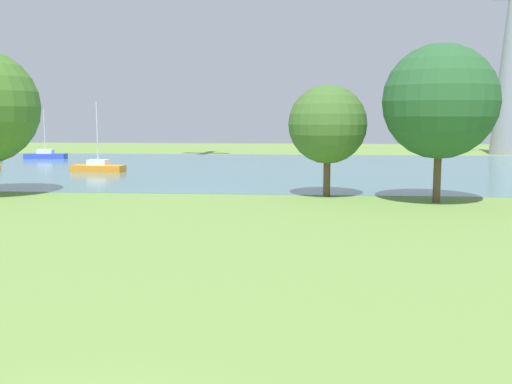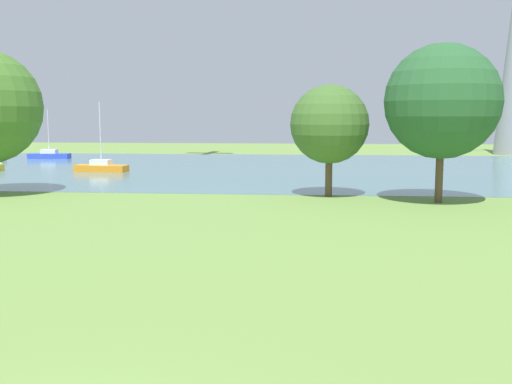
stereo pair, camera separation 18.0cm
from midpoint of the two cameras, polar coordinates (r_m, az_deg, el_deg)
The scene contains 7 objects.
ground_plane at distance 30.26m, azimuth -2.18°, elevation -2.25°, with size 160.00×160.00×0.00m, color olive.
water_surface at distance 57.95m, azimuth 1.20°, elevation 2.36°, with size 140.00×40.00×0.02m, color slate.
sailboat_blue at distance 74.66m, azimuth -19.73°, elevation 3.38°, with size 4.90×1.86×5.84m.
sailboat_orange at distance 55.56m, azimuth -15.08°, elevation 2.35°, with size 4.94×2.04×6.30m.
tree_east_far at distance 37.32m, azimuth 6.80°, elevation 6.50°, with size 4.93×4.93×7.00m.
tree_west_near at distance 35.95m, azimuth 17.22°, elevation 8.35°, with size 6.64×6.64×9.20m.
electricity_pylon at distance 85.49m, azimuth 23.45°, elevation 13.03°, with size 6.40×4.40×28.77m.
Camera 1 is at (3.57, -7.62, 5.04)m, focal length 41.39 mm.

